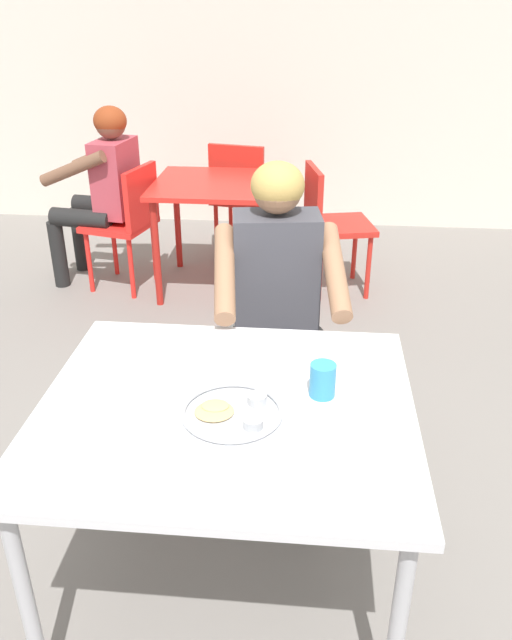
% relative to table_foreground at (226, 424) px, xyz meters
% --- Properties ---
extents(ground_plane, '(12.00, 12.00, 0.05)m').
position_rel_table_foreground_xyz_m(ground_plane, '(0.08, -0.05, -0.68)').
color(ground_plane, slate).
extents(back_wall, '(12.00, 0.12, 3.40)m').
position_rel_table_foreground_xyz_m(back_wall, '(0.08, 3.89, 1.04)').
color(back_wall, silver).
rests_on(back_wall, ground).
extents(table_foreground, '(1.09, 0.96, 0.73)m').
position_rel_table_foreground_xyz_m(table_foreground, '(0.00, 0.00, 0.00)').
color(table_foreground, silver).
rests_on(table_foreground, ground).
extents(thali_tray, '(0.29, 0.29, 0.03)m').
position_rel_table_foreground_xyz_m(thali_tray, '(0.03, -0.05, 0.08)').
color(thali_tray, '#B7BABF').
rests_on(thali_tray, table_foreground).
extents(drinking_cup, '(0.08, 0.08, 0.10)m').
position_rel_table_foreground_xyz_m(drinking_cup, '(0.28, 0.07, 0.12)').
color(drinking_cup, '#338CBF').
rests_on(drinking_cup, table_foreground).
extents(chair_foreground, '(0.47, 0.49, 0.82)m').
position_rel_table_foreground_xyz_m(chair_foreground, '(0.08, 0.98, -0.18)').
color(chair_foreground, silver).
rests_on(chair_foreground, ground).
extents(diner_foreground, '(0.54, 0.59, 1.23)m').
position_rel_table_foreground_xyz_m(diner_foreground, '(0.10, 0.76, 0.08)').
color(diner_foreground, '#393939').
rests_on(diner_foreground, ground).
extents(table_background_red, '(0.89, 0.77, 0.72)m').
position_rel_table_foreground_xyz_m(table_background_red, '(-0.34, 2.44, -0.03)').
color(table_background_red, red).
rests_on(table_background_red, ground).
extents(chair_red_left, '(0.48, 0.48, 0.83)m').
position_rel_table_foreground_xyz_m(chair_red_left, '(-0.96, 2.37, -0.17)').
color(chair_red_left, red).
rests_on(chair_red_left, ground).
extents(chair_red_right, '(0.48, 0.49, 0.83)m').
position_rel_table_foreground_xyz_m(chair_red_right, '(0.33, 2.45, -0.16)').
color(chair_red_right, red).
rests_on(chair_red_right, ground).
extents(chair_red_far, '(0.50, 0.49, 0.85)m').
position_rel_table_foreground_xyz_m(chair_red_far, '(-0.30, 3.04, -0.17)').
color(chair_red_far, red).
rests_on(chair_red_far, ground).
extents(patron_background, '(0.59, 0.55, 1.17)m').
position_rel_table_foreground_xyz_m(patron_background, '(-1.14, 2.46, 0.05)').
color(patron_background, black).
rests_on(patron_background, ground).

